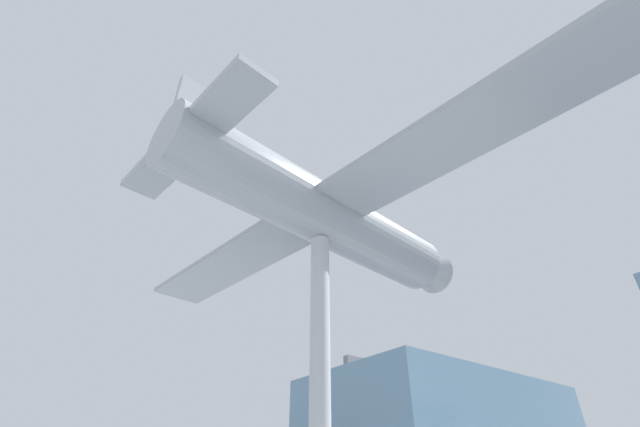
% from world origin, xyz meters
% --- Properties ---
extents(support_pylon_central, '(0.52, 0.52, 7.61)m').
position_xyz_m(support_pylon_central, '(0.00, 0.00, 3.80)').
color(support_pylon_central, '#B7B7BC').
rests_on(support_pylon_central, ground_plane).
extents(suspended_airplane, '(17.84, 11.65, 2.92)m').
position_xyz_m(suspended_airplane, '(-0.02, 0.20, 8.52)').
color(suspended_airplane, '#93999E').
rests_on(suspended_airplane, support_pylon_central).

